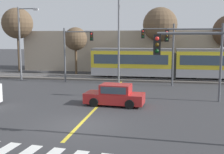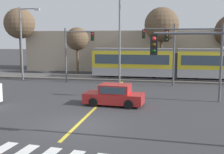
{
  "view_description": "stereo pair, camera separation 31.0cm",
  "coord_description": "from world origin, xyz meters",
  "px_view_note": "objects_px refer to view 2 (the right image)",
  "views": [
    {
      "loc": [
        4.46,
        -14.36,
        4.75
      ],
      "look_at": [
        0.37,
        8.02,
        1.6
      ],
      "focal_mm": 45.0,
      "sensor_mm": 36.0,
      "label": 1
    },
    {
      "loc": [
        4.77,
        -14.3,
        4.75
      ],
      "look_at": [
        0.37,
        8.02,
        1.6
      ],
      "focal_mm": 45.0,
      "sensor_mm": 36.0,
      "label": 2
    }
  ],
  "objects_px": {
    "traffic_light_far_right": "(163,46)",
    "street_lamp_west": "(23,39)",
    "bare_tree_west": "(77,39)",
    "bare_tree_far_west": "(20,24)",
    "street_lamp_centre": "(122,33)",
    "traffic_light_near_right": "(204,65)",
    "traffic_light_far_left": "(75,47)",
    "traffic_light_mid_right": "(201,50)",
    "bare_tree_east": "(162,25)",
    "light_rail_tram": "(175,63)",
    "sedan_crossing": "(114,95)"
  },
  "relations": [
    {
      "from": "traffic_light_far_right",
      "to": "street_lamp_west",
      "type": "bearing_deg",
      "value": 176.73
    },
    {
      "from": "traffic_light_near_right",
      "to": "bare_tree_east",
      "type": "distance_m",
      "value": 24.63
    },
    {
      "from": "traffic_light_near_right",
      "to": "traffic_light_far_left",
      "type": "distance_m",
      "value": 19.61
    },
    {
      "from": "traffic_light_near_right",
      "to": "traffic_light_mid_right",
      "type": "distance_m",
      "value": 9.21
    },
    {
      "from": "traffic_light_far_right",
      "to": "street_lamp_centre",
      "type": "relative_size",
      "value": 0.66
    },
    {
      "from": "bare_tree_east",
      "to": "traffic_light_far_right",
      "type": "bearing_deg",
      "value": -87.32
    },
    {
      "from": "traffic_light_mid_right",
      "to": "street_lamp_west",
      "type": "relative_size",
      "value": 0.71
    },
    {
      "from": "street_lamp_west",
      "to": "bare_tree_far_west",
      "type": "height_order",
      "value": "bare_tree_far_west"
    },
    {
      "from": "traffic_light_near_right",
      "to": "traffic_light_far_right",
      "type": "height_order",
      "value": "traffic_light_far_right"
    },
    {
      "from": "street_lamp_west",
      "to": "bare_tree_west",
      "type": "height_order",
      "value": "street_lamp_west"
    },
    {
      "from": "street_lamp_west",
      "to": "street_lamp_centre",
      "type": "height_order",
      "value": "street_lamp_centre"
    },
    {
      "from": "sedan_crossing",
      "to": "traffic_light_far_left",
      "type": "height_order",
      "value": "traffic_light_far_left"
    },
    {
      "from": "traffic_light_mid_right",
      "to": "traffic_light_far_left",
      "type": "bearing_deg",
      "value": 150.28
    },
    {
      "from": "traffic_light_far_left",
      "to": "traffic_light_far_right",
      "type": "relative_size",
      "value": 0.95
    },
    {
      "from": "light_rail_tram",
      "to": "traffic_light_far_left",
      "type": "distance_m",
      "value": 11.18
    },
    {
      "from": "traffic_light_far_left",
      "to": "bare_tree_far_west",
      "type": "distance_m",
      "value": 14.7
    },
    {
      "from": "traffic_light_far_right",
      "to": "street_lamp_west",
      "type": "xyz_separation_m",
      "value": [
        -15.56,
        0.89,
        0.68
      ]
    },
    {
      "from": "light_rail_tram",
      "to": "street_lamp_west",
      "type": "relative_size",
      "value": 2.26
    },
    {
      "from": "light_rail_tram",
      "to": "traffic_light_near_right",
      "type": "bearing_deg",
      "value": -87.82
    },
    {
      "from": "sedan_crossing",
      "to": "street_lamp_west",
      "type": "distance_m",
      "value": 16.36
    },
    {
      "from": "traffic_light_far_left",
      "to": "street_lamp_west",
      "type": "height_order",
      "value": "street_lamp_west"
    },
    {
      "from": "sedan_crossing",
      "to": "bare_tree_far_west",
      "type": "distance_m",
      "value": 25.94
    },
    {
      "from": "traffic_light_near_right",
      "to": "street_lamp_centre",
      "type": "xyz_separation_m",
      "value": [
        -6.34,
        16.69,
        1.66
      ]
    },
    {
      "from": "light_rail_tram",
      "to": "traffic_light_near_right",
      "type": "distance_m",
      "value": 19.56
    },
    {
      "from": "street_lamp_centre",
      "to": "bare_tree_far_west",
      "type": "xyz_separation_m",
      "value": [
        -16.21,
        8.28,
        1.58
      ]
    },
    {
      "from": "traffic_light_far_left",
      "to": "bare_tree_far_west",
      "type": "bearing_deg",
      "value": 141.81
    },
    {
      "from": "light_rail_tram",
      "to": "traffic_light_far_right",
      "type": "relative_size",
      "value": 3.0
    },
    {
      "from": "traffic_light_mid_right",
      "to": "bare_tree_west",
      "type": "bearing_deg",
      "value": 135.45
    },
    {
      "from": "street_lamp_centre",
      "to": "bare_tree_east",
      "type": "relative_size",
      "value": 1.07
    },
    {
      "from": "traffic_light_far_right",
      "to": "traffic_light_mid_right",
      "type": "xyz_separation_m",
      "value": [
        2.86,
        -6.59,
        -0.1
      ]
    },
    {
      "from": "traffic_light_near_right",
      "to": "traffic_light_far_left",
      "type": "bearing_deg",
      "value": 124.95
    },
    {
      "from": "traffic_light_far_left",
      "to": "bare_tree_west",
      "type": "distance_m",
      "value": 7.41
    },
    {
      "from": "light_rail_tram",
      "to": "traffic_light_near_right",
      "type": "height_order",
      "value": "traffic_light_near_right"
    },
    {
      "from": "traffic_light_near_right",
      "to": "traffic_light_far_left",
      "type": "height_order",
      "value": "traffic_light_far_left"
    },
    {
      "from": "bare_tree_east",
      "to": "bare_tree_west",
      "type": "bearing_deg",
      "value": -173.68
    },
    {
      "from": "traffic_light_near_right",
      "to": "street_lamp_west",
      "type": "height_order",
      "value": "street_lamp_west"
    },
    {
      "from": "light_rail_tram",
      "to": "street_lamp_centre",
      "type": "bearing_deg",
      "value": -153.42
    },
    {
      "from": "sedan_crossing",
      "to": "traffic_light_near_right",
      "type": "height_order",
      "value": "traffic_light_near_right"
    },
    {
      "from": "light_rail_tram",
      "to": "traffic_light_far_right",
      "type": "xyz_separation_m",
      "value": [
        -1.26,
        -3.73,
        1.97
      ]
    },
    {
      "from": "traffic_light_far_right",
      "to": "light_rail_tram",
      "type": "bearing_deg",
      "value": 71.34
    },
    {
      "from": "street_lamp_west",
      "to": "street_lamp_centre",
      "type": "relative_size",
      "value": 0.88
    },
    {
      "from": "street_lamp_west",
      "to": "bare_tree_far_west",
      "type": "bearing_deg",
      "value": 120.94
    },
    {
      "from": "traffic_light_far_left",
      "to": "street_lamp_centre",
      "type": "xyz_separation_m",
      "value": [
        4.89,
        0.62,
        1.42
      ]
    },
    {
      "from": "bare_tree_far_west",
      "to": "bare_tree_east",
      "type": "height_order",
      "value": "bare_tree_far_west"
    },
    {
      "from": "sedan_crossing",
      "to": "traffic_light_mid_right",
      "type": "distance_m",
      "value": 7.34
    },
    {
      "from": "traffic_light_far_left",
      "to": "light_rail_tram",
      "type": "bearing_deg",
      "value": 18.05
    },
    {
      "from": "traffic_light_near_right",
      "to": "bare_tree_far_west",
      "type": "height_order",
      "value": "bare_tree_far_west"
    },
    {
      "from": "traffic_light_near_right",
      "to": "street_lamp_west",
      "type": "relative_size",
      "value": 0.67
    },
    {
      "from": "light_rail_tram",
      "to": "traffic_light_far_left",
      "type": "relative_size",
      "value": 3.17
    },
    {
      "from": "bare_tree_west",
      "to": "bare_tree_east",
      "type": "bearing_deg",
      "value": 6.32
    }
  ]
}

